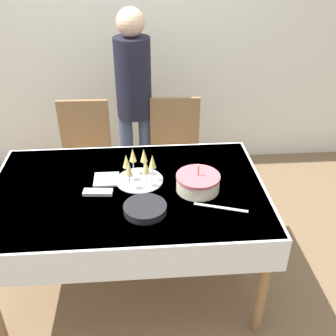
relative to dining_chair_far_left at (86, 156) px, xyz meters
name	(u,v)px	position (x,y,z in m)	size (l,w,h in m)	color
ground_plane	(133,279)	(0.36, -0.85, -0.52)	(12.00, 12.00, 0.00)	brown
wall_back	(126,26)	(0.36, 0.84, 0.83)	(8.00, 0.05, 2.70)	silver
dining_table	(128,202)	(0.36, -0.85, 0.14)	(1.64, 1.05, 0.76)	white
dining_chair_far_left	(86,156)	(0.00, 0.00, 0.00)	(0.43, 0.43, 0.95)	olive
dining_chair_far_right	(175,152)	(0.73, 0.00, 0.00)	(0.44, 0.44, 0.95)	olive
birthday_cake	(198,183)	(0.77, -0.89, 0.29)	(0.26, 0.26, 0.17)	beige
champagne_tray	(139,168)	(0.43, -0.77, 0.33)	(0.29, 0.29, 0.18)	silver
plate_stack_main	(145,209)	(0.46, -1.08, 0.26)	(0.24, 0.24, 0.04)	black
cake_knife	(221,208)	(0.88, -1.08, 0.25)	(0.29, 0.11, 0.00)	silver
fork_pile	(98,192)	(0.19, -0.89, 0.25)	(0.17, 0.07, 0.02)	silver
napkin_pile	(106,179)	(0.23, -0.75, 0.25)	(0.15, 0.15, 0.01)	white
person_standing	(134,93)	(0.41, 0.18, 0.45)	(0.28, 0.28, 1.61)	#3F4C72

